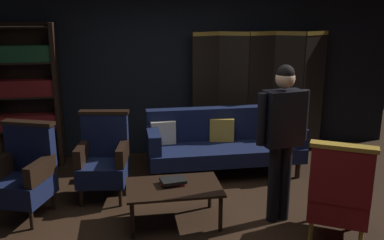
{
  "coord_description": "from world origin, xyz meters",
  "views": [
    {
      "loc": [
        -0.79,
        -3.96,
        2.26
      ],
      "look_at": [
        0.0,
        0.8,
        0.95
      ],
      "focal_mm": 39.21,
      "sensor_mm": 36.0,
      "label": 1
    }
  ],
  "objects_px": {
    "armchair_gilt_accent": "(339,193)",
    "book_red_leather": "(173,183)",
    "standing_figure": "(282,130)",
    "bookshelf": "(27,92)",
    "book_black_cloth": "(173,181)",
    "armchair_wing_right": "(104,158)",
    "armchair_wing_left": "(24,173)",
    "folding_screen": "(260,92)",
    "coffee_table": "(174,190)",
    "velvet_couch": "(223,141)"
  },
  "relations": [
    {
      "from": "armchair_wing_left",
      "to": "book_black_cloth",
      "type": "xyz_separation_m",
      "value": [
        1.6,
        -0.4,
        -0.03
      ]
    },
    {
      "from": "armchair_gilt_accent",
      "to": "armchair_wing_left",
      "type": "bearing_deg",
      "value": 162.02
    },
    {
      "from": "bookshelf",
      "to": "book_black_cloth",
      "type": "bearing_deg",
      "value": -47.78
    },
    {
      "from": "velvet_couch",
      "to": "book_black_cloth",
      "type": "xyz_separation_m",
      "value": [
        -0.86,
        -1.29,
        0.01
      ]
    },
    {
      "from": "standing_figure",
      "to": "coffee_table",
      "type": "bearing_deg",
      "value": 173.5
    },
    {
      "from": "book_red_leather",
      "to": "book_black_cloth",
      "type": "xyz_separation_m",
      "value": [
        0.0,
        0.0,
        0.03
      ]
    },
    {
      "from": "armchair_wing_left",
      "to": "armchair_wing_right",
      "type": "relative_size",
      "value": 1.0
    },
    {
      "from": "standing_figure",
      "to": "book_red_leather",
      "type": "xyz_separation_m",
      "value": [
        -1.13,
        0.18,
        -0.59
      ]
    },
    {
      "from": "folding_screen",
      "to": "armchair_wing_left",
      "type": "height_order",
      "value": "folding_screen"
    },
    {
      "from": "armchair_wing_left",
      "to": "coffee_table",
      "type": "bearing_deg",
      "value": -15.64
    },
    {
      "from": "folding_screen",
      "to": "armchair_wing_right",
      "type": "bearing_deg",
      "value": -152.24
    },
    {
      "from": "armchair_wing_right",
      "to": "folding_screen",
      "type": "bearing_deg",
      "value": 27.76
    },
    {
      "from": "coffee_table",
      "to": "velvet_couch",
      "type": "bearing_deg",
      "value": 57.22
    },
    {
      "from": "velvet_couch",
      "to": "bookshelf",
      "type": "bearing_deg",
      "value": 164.7
    },
    {
      "from": "armchair_wing_left",
      "to": "standing_figure",
      "type": "bearing_deg",
      "value": -11.94
    },
    {
      "from": "bookshelf",
      "to": "coffee_table",
      "type": "xyz_separation_m",
      "value": [
        1.84,
        -2.07,
        -0.71
      ]
    },
    {
      "from": "coffee_table",
      "to": "book_red_leather",
      "type": "bearing_deg",
      "value": 92.61
    },
    {
      "from": "bookshelf",
      "to": "armchair_gilt_accent",
      "type": "relative_size",
      "value": 1.97
    },
    {
      "from": "armchair_gilt_accent",
      "to": "standing_figure",
      "type": "distance_m",
      "value": 0.83
    },
    {
      "from": "armchair_gilt_accent",
      "to": "book_black_cloth",
      "type": "height_order",
      "value": "armchair_gilt_accent"
    },
    {
      "from": "armchair_wing_right",
      "to": "standing_figure",
      "type": "relative_size",
      "value": 0.61
    },
    {
      "from": "armchair_wing_right",
      "to": "armchair_wing_left",
      "type": "bearing_deg",
      "value": -157.38
    },
    {
      "from": "bookshelf",
      "to": "book_red_leather",
      "type": "height_order",
      "value": "bookshelf"
    },
    {
      "from": "velvet_couch",
      "to": "armchair_wing_left",
      "type": "xyz_separation_m",
      "value": [
        -2.46,
        -0.89,
        0.04
      ]
    },
    {
      "from": "armchair_gilt_accent",
      "to": "armchair_wing_left",
      "type": "xyz_separation_m",
      "value": [
        -3.17,
        1.03,
        0.0
      ]
    },
    {
      "from": "bookshelf",
      "to": "book_red_leather",
      "type": "xyz_separation_m",
      "value": [
        1.84,
        -2.03,
        -0.65
      ]
    },
    {
      "from": "standing_figure",
      "to": "armchair_gilt_accent",
      "type": "bearing_deg",
      "value": -45.42
    },
    {
      "from": "bookshelf",
      "to": "armchair_wing_left",
      "type": "relative_size",
      "value": 1.97
    },
    {
      "from": "coffee_table",
      "to": "book_black_cloth",
      "type": "xyz_separation_m",
      "value": [
        -0.0,
        0.05,
        0.09
      ]
    },
    {
      "from": "folding_screen",
      "to": "standing_figure",
      "type": "xyz_separation_m",
      "value": [
        -0.48,
        -2.17,
        0.04
      ]
    },
    {
      "from": "velvet_couch",
      "to": "coffee_table",
      "type": "xyz_separation_m",
      "value": [
        -0.86,
        -1.33,
        -0.08
      ]
    },
    {
      "from": "coffee_table",
      "to": "armchair_wing_left",
      "type": "relative_size",
      "value": 0.96
    },
    {
      "from": "folding_screen",
      "to": "armchair_wing_right",
      "type": "xyz_separation_m",
      "value": [
        -2.36,
        -1.24,
        -0.5
      ]
    },
    {
      "from": "armchair_gilt_accent",
      "to": "book_red_leather",
      "type": "distance_m",
      "value": 1.69
    },
    {
      "from": "folding_screen",
      "to": "book_black_cloth",
      "type": "xyz_separation_m",
      "value": [
        -1.61,
        -1.99,
        -0.52
      ]
    },
    {
      "from": "standing_figure",
      "to": "book_red_leather",
      "type": "relative_size",
      "value": 6.73
    },
    {
      "from": "coffee_table",
      "to": "book_black_cloth",
      "type": "bearing_deg",
      "value": 92.61
    },
    {
      "from": "armchair_wing_left",
      "to": "armchair_gilt_accent",
      "type": "bearing_deg",
      "value": -17.98
    },
    {
      "from": "book_black_cloth",
      "to": "book_red_leather",
      "type": "bearing_deg",
      "value": 0.0
    },
    {
      "from": "folding_screen",
      "to": "bookshelf",
      "type": "distance_m",
      "value": 3.45
    },
    {
      "from": "folding_screen",
      "to": "armchair_gilt_accent",
      "type": "xyz_separation_m",
      "value": [
        -0.04,
        -2.62,
        -0.5
      ]
    },
    {
      "from": "book_black_cloth",
      "to": "armchair_wing_left",
      "type": "bearing_deg",
      "value": 165.92
    },
    {
      "from": "standing_figure",
      "to": "book_black_cloth",
      "type": "distance_m",
      "value": 1.27
    },
    {
      "from": "armchair_wing_left",
      "to": "folding_screen",
      "type": "bearing_deg",
      "value": 26.45
    },
    {
      "from": "armchair_gilt_accent",
      "to": "armchair_wing_left",
      "type": "distance_m",
      "value": 3.33
    },
    {
      "from": "armchair_gilt_accent",
      "to": "coffee_table",
      "type": "bearing_deg",
      "value": 159.7
    },
    {
      "from": "folding_screen",
      "to": "armchair_wing_left",
      "type": "relative_size",
      "value": 2.04
    },
    {
      "from": "armchair_wing_left",
      "to": "book_red_leather",
      "type": "relative_size",
      "value": 4.11
    },
    {
      "from": "coffee_table",
      "to": "armchair_wing_right",
      "type": "height_order",
      "value": "armchair_wing_right"
    },
    {
      "from": "folding_screen",
      "to": "armchair_gilt_accent",
      "type": "height_order",
      "value": "folding_screen"
    }
  ]
}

